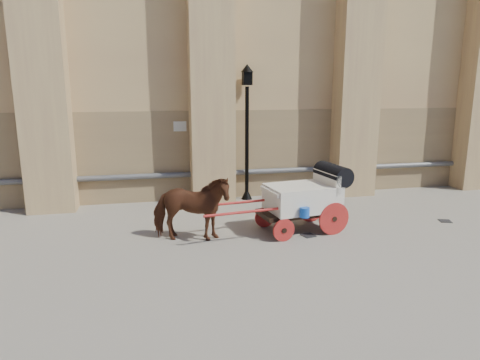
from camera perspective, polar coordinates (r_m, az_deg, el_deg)
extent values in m
plane|color=gray|center=(11.24, 4.22, -7.27)|extent=(90.00, 90.00, 0.00)
cube|color=#91774F|center=(15.33, 7.16, 3.73)|extent=(44.00, 0.35, 3.00)
cylinder|color=#59595B|center=(15.18, 7.43, 1.34)|extent=(42.00, 0.18, 0.18)
cube|color=beige|center=(14.22, -8.01, 7.10)|extent=(0.42, 0.04, 0.32)
imported|color=#5D2F18|center=(10.61, -6.58, -3.80)|extent=(2.13, 1.36, 1.66)
cube|color=black|center=(11.46, 7.82, -4.22)|extent=(2.21, 1.24, 0.11)
cube|color=silver|center=(11.40, 8.30, -2.33)|extent=(1.96, 1.43, 0.67)
cube|color=silver|center=(11.66, 11.45, -0.18)|extent=(0.31, 1.20, 0.52)
cube|color=silver|center=(10.98, 4.61, -1.51)|extent=(0.48, 1.09, 0.10)
cylinder|color=black|center=(11.72, 12.29, 0.80)|extent=(0.70, 1.26, 0.53)
cylinder|color=#AD211E|center=(11.35, 12.41, -5.07)|extent=(0.86, 0.18, 0.86)
cylinder|color=#AD211E|center=(12.31, 9.47, -3.56)|extent=(0.86, 0.18, 0.86)
cylinder|color=#AD211E|center=(10.71, 5.85, -6.68)|extent=(0.57, 0.14, 0.57)
cylinder|color=#AD211E|center=(11.73, 3.32, -4.94)|extent=(0.57, 0.14, 0.57)
cylinder|color=#AD211E|center=(10.36, 1.24, -4.23)|extent=(2.28, 0.39, 0.07)
cylinder|color=#AD211E|center=(11.14, -0.37, -3.05)|extent=(2.28, 0.39, 0.07)
cylinder|color=blue|center=(10.75, 8.61, -4.29)|extent=(0.25, 0.25, 0.25)
cylinder|color=black|center=(14.33, 0.93, 4.79)|extent=(0.13, 0.13, 3.77)
cone|color=black|center=(14.65, 0.90, -1.81)|extent=(0.38, 0.38, 0.38)
cube|color=black|center=(14.21, 0.96, 13.42)|extent=(0.29, 0.29, 0.44)
cone|color=black|center=(14.22, 0.96, 14.69)|extent=(0.42, 0.42, 0.25)
cube|color=black|center=(11.26, 9.10, -7.32)|extent=(0.39, 0.39, 0.01)
cube|color=black|center=(13.62, 25.68, -4.94)|extent=(0.41, 0.41, 0.01)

